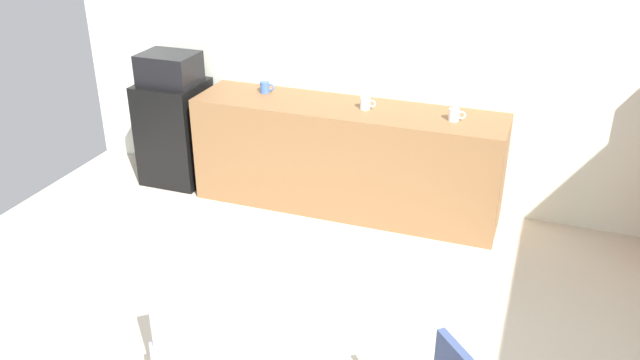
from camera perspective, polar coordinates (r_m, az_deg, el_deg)
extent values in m
cube|color=silver|center=(5.45, 7.05, 11.01)|extent=(6.00, 0.10, 2.60)
cube|color=brown|center=(5.50, 2.26, 1.91)|extent=(2.54, 0.60, 0.90)
cube|color=black|center=(6.14, -12.33, 4.09)|extent=(0.54, 0.54, 0.92)
cube|color=black|center=(5.95, -12.87, 9.38)|extent=(0.48, 0.38, 0.26)
cube|color=gray|center=(3.49, -11.41, -10.64)|extent=(0.32, 0.27, 0.38)
cylinder|color=#3F66BF|center=(5.66, -4.79, 7.97)|extent=(0.08, 0.08, 0.09)
torus|color=#3F66BF|center=(5.64, -4.25, 7.96)|extent=(0.06, 0.01, 0.06)
cylinder|color=white|center=(5.27, 3.90, 6.60)|extent=(0.08, 0.08, 0.09)
torus|color=white|center=(5.25, 4.51, 6.58)|extent=(0.06, 0.01, 0.06)
cylinder|color=white|center=(5.11, 11.47, 5.53)|extent=(0.08, 0.08, 0.09)
torus|color=white|center=(5.10, 12.11, 5.49)|extent=(0.06, 0.01, 0.06)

